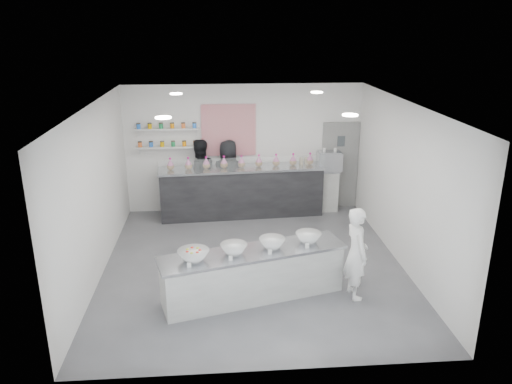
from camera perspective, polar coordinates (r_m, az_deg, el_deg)
The scene contains 26 objects.
floor at distance 9.44m, azimuth -0.30°, elevation -8.33°, with size 6.00×6.00×0.00m, color #515156.
ceiling at distance 8.50m, azimuth -0.33°, elevation 9.97°, with size 6.00×6.00×0.00m, color white.
back_wall at distance 11.73m, azimuth -1.40°, elevation 4.97°, with size 5.50×5.50×0.00m, color white.
left_wall at distance 9.09m, azimuth -17.88°, elevation -0.12°, with size 6.00×6.00×0.00m, color white.
right_wall at distance 9.45m, azimuth 16.55°, elevation 0.74°, with size 6.00×6.00×0.00m, color white.
back_door at distance 12.16m, azimuth 9.53°, elevation 3.01°, with size 0.88×0.04×2.10m, color gray.
pattern_panel at distance 11.60m, azimuth -3.15°, elevation 7.06°, with size 1.25×0.03×1.20m, color red.
jar_shelf_lower at distance 11.65m, azimuth -10.03°, elevation 5.09°, with size 1.45×0.22×0.04m, color silver.
jar_shelf_upper at distance 11.56m, azimuth -10.15°, elevation 7.11°, with size 1.45×0.22×0.04m, color silver.
preserve_jars at distance 11.57m, azimuth -10.12°, elevation 6.41°, with size 1.45×0.10×0.56m, color orange, non-canonical shape.
downlight_0 at distance 7.54m, azimuth -10.55°, elevation 8.36°, with size 0.24×0.24×0.02m, color white.
downlight_1 at distance 7.76m, azimuth 10.71°, elevation 8.64°, with size 0.24×0.24×0.02m, color white.
downlight_2 at distance 10.10m, azimuth -9.12°, elevation 11.03°, with size 0.24×0.24×0.02m, color white.
downlight_3 at distance 10.26m, azimuth 6.97°, elevation 11.25°, with size 0.24×0.24×0.02m, color white.
prep_counter at distance 8.24m, azimuth -0.31°, elevation -9.38°, with size 3.05×0.69×0.83m, color #B1B1AB.
back_bar at distance 11.58m, azimuth -1.63°, elevation 0.05°, with size 3.77×0.69×1.17m, color black.
sneeze_guard at distance 11.04m, azimuth -1.47°, elevation 3.15°, with size 3.72×0.02×0.32m, color white.
espresso_ledge at distance 11.99m, azimuth 6.12°, elevation 0.18°, with size 1.34×0.43×1.00m, color #B1B1AB.
espresso_machine at distance 11.87m, azimuth 8.36°, elevation 3.51°, with size 0.57×0.39×0.43m, color #93969E.
cup_stacks at distance 11.77m, azimuth 5.47°, elevation 3.17°, with size 0.24×0.24×0.30m, color tan, non-canonical shape.
prep_bowls at distance 8.01m, azimuth -0.32°, elevation -6.21°, with size 2.38×0.53×0.17m, color white, non-canonical shape.
label_cards at distance 7.56m, azimuth -1.12°, elevation -8.24°, with size 2.01×0.04×0.07m, color white, non-canonical shape.
cookie_bags at distance 11.36m, azimuth -1.67°, elevation 3.52°, with size 3.37×0.17×0.29m, color #D05DA4, non-canonical shape.
woman_prep at distance 8.27m, azimuth 11.38°, elevation -6.86°, with size 0.57×0.37×1.55m, color white.
staff_left at distance 11.72m, azimuth -6.48°, elevation 1.74°, with size 0.87×0.67×1.78m, color black.
staff_right at distance 11.71m, azimuth -3.14°, elevation 1.75°, with size 0.86×0.56×1.75m, color black.
Camera 1 is at (-0.61, -8.38, 4.31)m, focal length 35.00 mm.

